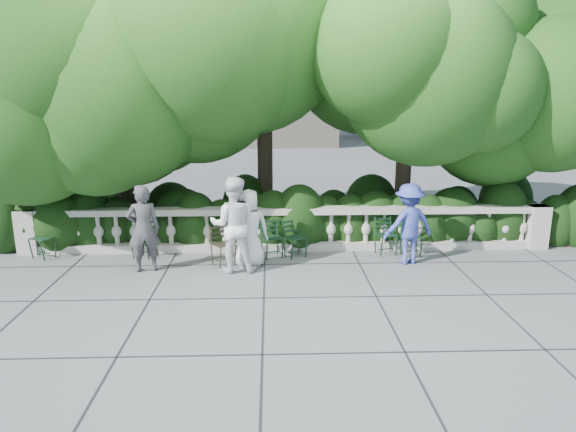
{
  "coord_description": "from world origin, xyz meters",
  "views": [
    {
      "loc": [
        -0.36,
        -9.45,
        3.56
      ],
      "look_at": [
        0.0,
        1.0,
        1.0
      ],
      "focal_mm": 32.0,
      "sensor_mm": 36.0,
      "label": 1
    }
  ],
  "objects_px": {
    "chair_b": "(141,260)",
    "person_older_blue": "(409,224)",
    "chair_weathered": "(227,266)",
    "chair_a": "(39,260)",
    "person_casual_man": "(233,225)",
    "chair_f": "(412,258)",
    "chair_d": "(299,259)",
    "person_businessman": "(249,229)",
    "person_woman_grey": "(144,229)",
    "chair_e": "(388,256)",
    "chair_c": "(274,259)"
  },
  "relations": [
    {
      "from": "person_casual_man",
      "to": "person_older_blue",
      "type": "height_order",
      "value": "person_casual_man"
    },
    {
      "from": "chair_weathered",
      "to": "person_casual_man",
      "type": "xyz_separation_m",
      "value": [
        0.17,
        -0.28,
        0.97
      ]
    },
    {
      "from": "chair_b",
      "to": "chair_c",
      "type": "distance_m",
      "value": 2.88
    },
    {
      "from": "chair_a",
      "to": "chair_f",
      "type": "relative_size",
      "value": 1.0
    },
    {
      "from": "chair_a",
      "to": "person_businessman",
      "type": "bearing_deg",
      "value": 20.75
    },
    {
      "from": "chair_f",
      "to": "person_older_blue",
      "type": "bearing_deg",
      "value": -124.4
    },
    {
      "from": "chair_b",
      "to": "person_older_blue",
      "type": "distance_m",
      "value": 5.77
    },
    {
      "from": "person_woman_grey",
      "to": "person_older_blue",
      "type": "relative_size",
      "value": 1.03
    },
    {
      "from": "chair_b",
      "to": "chair_weathered",
      "type": "bearing_deg",
      "value": 0.14
    },
    {
      "from": "chair_weathered",
      "to": "person_older_blue",
      "type": "relative_size",
      "value": 0.49
    },
    {
      "from": "chair_a",
      "to": "person_businessman",
      "type": "height_order",
      "value": "person_businessman"
    },
    {
      "from": "chair_weathered",
      "to": "person_woman_grey",
      "type": "bearing_deg",
      "value": 150.7
    },
    {
      "from": "person_businessman",
      "to": "person_woman_grey",
      "type": "height_order",
      "value": "person_woman_grey"
    },
    {
      "from": "chair_f",
      "to": "person_businessman",
      "type": "xyz_separation_m",
      "value": [
        -3.53,
        -0.42,
        0.81
      ]
    },
    {
      "from": "person_businessman",
      "to": "person_woman_grey",
      "type": "xyz_separation_m",
      "value": [
        -2.1,
        -0.21,
        0.07
      ]
    },
    {
      "from": "chair_c",
      "to": "chair_d",
      "type": "xyz_separation_m",
      "value": [
        0.52,
        0.0,
        0.0
      ]
    },
    {
      "from": "chair_b",
      "to": "chair_d",
      "type": "relative_size",
      "value": 1.0
    },
    {
      "from": "chair_a",
      "to": "person_businessman",
      "type": "xyz_separation_m",
      "value": [
        4.6,
        -0.58,
        0.81
      ]
    },
    {
      "from": "chair_d",
      "to": "person_older_blue",
      "type": "xyz_separation_m",
      "value": [
        2.29,
        -0.35,
        0.85
      ]
    },
    {
      "from": "chair_e",
      "to": "person_businessman",
      "type": "xyz_separation_m",
      "value": [
        -3.03,
        -0.56,
        0.81
      ]
    },
    {
      "from": "chair_f",
      "to": "person_older_blue",
      "type": "height_order",
      "value": "person_older_blue"
    },
    {
      "from": "chair_f",
      "to": "person_woman_grey",
      "type": "height_order",
      "value": "person_woman_grey"
    },
    {
      "from": "chair_d",
      "to": "person_businessman",
      "type": "relative_size",
      "value": 0.52
    },
    {
      "from": "chair_a",
      "to": "chair_e",
      "type": "relative_size",
      "value": 1.0
    },
    {
      "from": "chair_b",
      "to": "chair_c",
      "type": "bearing_deg",
      "value": 13.48
    },
    {
      "from": "chair_c",
      "to": "chair_f",
      "type": "height_order",
      "value": "same"
    },
    {
      "from": "chair_d",
      "to": "chair_f",
      "type": "bearing_deg",
      "value": -28.45
    },
    {
      "from": "chair_c",
      "to": "chair_weathered",
      "type": "bearing_deg",
      "value": -176.06
    },
    {
      "from": "chair_a",
      "to": "chair_weathered",
      "type": "xyz_separation_m",
      "value": [
        4.13,
        -0.57,
        0.0
      ]
    },
    {
      "from": "chair_e",
      "to": "chair_weathered",
      "type": "bearing_deg",
      "value": 176.46
    },
    {
      "from": "chair_d",
      "to": "chair_f",
      "type": "xyz_separation_m",
      "value": [
        2.49,
        -0.03,
        0.0
      ]
    },
    {
      "from": "chair_c",
      "to": "chair_d",
      "type": "relative_size",
      "value": 1.0
    },
    {
      "from": "chair_f",
      "to": "chair_d",
      "type": "bearing_deg",
      "value": 177.73
    },
    {
      "from": "chair_b",
      "to": "chair_weathered",
      "type": "height_order",
      "value": "same"
    },
    {
      "from": "person_woman_grey",
      "to": "person_older_blue",
      "type": "distance_m",
      "value": 5.43
    },
    {
      "from": "chair_weathered",
      "to": "person_woman_grey",
      "type": "distance_m",
      "value": 1.86
    },
    {
      "from": "chair_c",
      "to": "person_businessman",
      "type": "distance_m",
      "value": 1.06
    },
    {
      "from": "chair_d",
      "to": "chair_f",
      "type": "relative_size",
      "value": 1.0
    },
    {
      "from": "chair_c",
      "to": "person_businessman",
      "type": "bearing_deg",
      "value": -159.08
    },
    {
      "from": "chair_b",
      "to": "chair_f",
      "type": "distance_m",
      "value": 5.9
    },
    {
      "from": "person_woman_grey",
      "to": "person_older_blue",
      "type": "height_order",
      "value": "person_woman_grey"
    },
    {
      "from": "chair_b",
      "to": "person_woman_grey",
      "type": "height_order",
      "value": "person_woman_grey"
    },
    {
      "from": "chair_a",
      "to": "chair_d",
      "type": "distance_m",
      "value": 5.64
    },
    {
      "from": "person_woman_grey",
      "to": "chair_f",
      "type": "bearing_deg",
      "value": 172.07
    },
    {
      "from": "chair_weathered",
      "to": "person_older_blue",
      "type": "xyz_separation_m",
      "value": [
        3.8,
        0.09,
        0.85
      ]
    },
    {
      "from": "person_casual_man",
      "to": "chair_f",
      "type": "bearing_deg",
      "value": -169.09
    },
    {
      "from": "person_woman_grey",
      "to": "chair_weathered",
      "type": "bearing_deg",
      "value": 173.32
    },
    {
      "from": "chair_b",
      "to": "chair_f",
      "type": "bearing_deg",
      "value": 13.79
    },
    {
      "from": "chair_a",
      "to": "chair_weathered",
      "type": "bearing_deg",
      "value": 20.07
    },
    {
      "from": "chair_a",
      "to": "person_casual_man",
      "type": "distance_m",
      "value": 4.48
    }
  ]
}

